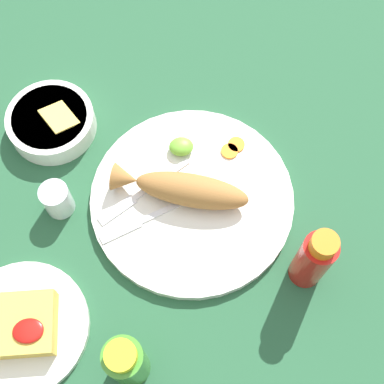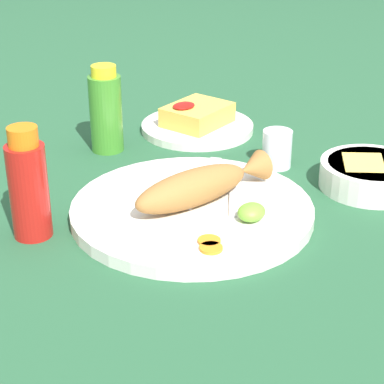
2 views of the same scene
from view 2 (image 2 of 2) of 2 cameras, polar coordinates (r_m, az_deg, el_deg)
ground_plane at (r=0.99m, az=0.00°, el=-1.97°), size 4.00×4.00×0.00m
main_plate at (r=0.99m, az=0.00°, el=-1.51°), size 0.35×0.35×0.02m
fried_fish at (r=0.98m, az=0.73°, el=0.56°), size 0.23×0.11×0.05m
fork_near at (r=1.06m, az=1.08°, el=1.14°), size 0.18×0.08×0.00m
fork_far at (r=1.05m, az=3.35°, el=0.69°), size 0.16×0.12×0.00m
carrot_slice_near at (r=0.89m, az=1.42°, el=-4.04°), size 0.03×0.03×0.00m
carrot_slice_mid at (r=0.88m, az=1.57°, el=-4.62°), size 0.03×0.03×0.00m
lime_wedge_main at (r=0.94m, az=4.90°, el=-1.65°), size 0.04×0.04×0.02m
hot_sauce_bottle_red at (r=0.94m, az=-13.27°, el=0.46°), size 0.05×0.05×0.16m
hot_sauce_bottle_green at (r=1.20m, az=-7.08°, el=6.63°), size 0.06×0.06×0.15m
salt_cup at (r=1.15m, az=6.98°, el=3.35°), size 0.05×0.05×0.06m
side_plate_fries at (r=1.30m, az=0.44°, el=5.33°), size 0.21×0.21×0.01m
fries_pile at (r=1.29m, az=0.41°, el=6.39°), size 0.11×0.09×0.04m
guacamole_bowl at (r=1.10m, az=14.45°, el=1.48°), size 0.16×0.16×0.05m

